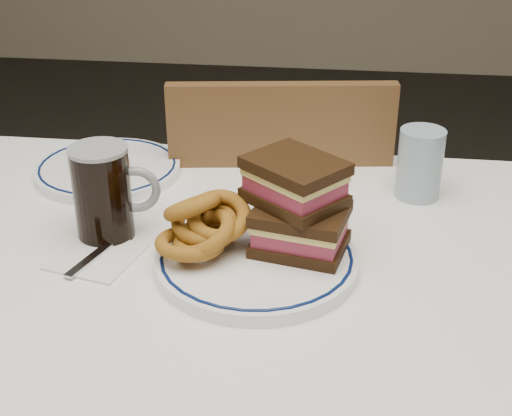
# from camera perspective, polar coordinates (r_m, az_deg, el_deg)

# --- Properties ---
(dining_table) EXTENTS (1.27, 0.87, 0.75)m
(dining_table) POSITION_cam_1_polar(r_m,az_deg,el_deg) (1.11, -6.37, -8.84)
(dining_table) COLOR white
(dining_table) RESTS_ON floor
(chair_far) EXTENTS (0.47, 0.47, 0.91)m
(chair_far) POSITION_cam_1_polar(r_m,az_deg,el_deg) (1.57, 1.64, -3.29)
(chair_far) COLOR #4C3418
(chair_far) RESTS_ON floor
(main_plate) EXTENTS (0.29, 0.29, 0.02)m
(main_plate) POSITION_cam_1_polar(r_m,az_deg,el_deg) (1.02, 0.04, -4.16)
(main_plate) COLOR white
(main_plate) RESTS_ON dining_table
(reuben_sandwich) EXTENTS (0.17, 0.16, 0.13)m
(reuben_sandwich) POSITION_cam_1_polar(r_m,az_deg,el_deg) (1.01, 3.35, 0.22)
(reuben_sandwich) COLOR black
(reuben_sandwich) RESTS_ON main_plate
(onion_rings_main) EXTENTS (0.14, 0.14, 0.12)m
(onion_rings_main) POSITION_cam_1_polar(r_m,az_deg,el_deg) (1.02, -4.30, -1.57)
(onion_rings_main) COLOR #67370D
(onion_rings_main) RESTS_ON main_plate
(ketchup_ramekin) EXTENTS (0.06, 0.06, 0.03)m
(ketchup_ramekin) POSITION_cam_1_polar(r_m,az_deg,el_deg) (1.10, -2.19, -0.15)
(ketchup_ramekin) COLOR white
(ketchup_ramekin) RESTS_ON main_plate
(beer_mug) EXTENTS (0.13, 0.09, 0.15)m
(beer_mug) POSITION_cam_1_polar(r_m,az_deg,el_deg) (1.09, -12.03, 1.26)
(beer_mug) COLOR black
(beer_mug) RESTS_ON dining_table
(water_glass) EXTENTS (0.08, 0.08, 0.12)m
(water_glass) POSITION_cam_1_polar(r_m,az_deg,el_deg) (1.23, 12.97, 3.47)
(water_glass) COLOR #8FA6B8
(water_glass) RESTS_ON dining_table
(far_plate) EXTENTS (0.26, 0.26, 0.02)m
(far_plate) POSITION_cam_1_polar(r_m,az_deg,el_deg) (1.33, -11.76, 3.11)
(far_plate) COLOR white
(far_plate) RESTS_ON dining_table
(onion_rings_far) EXTENTS (0.11, 0.10, 0.07)m
(onion_rings_far) POSITION_cam_1_polar(r_m,az_deg,el_deg) (1.31, -12.50, 3.87)
(onion_rings_far) COLOR #67370D
(onion_rings_far) RESTS_ON far_plate
(napkin_fork) EXTENTS (0.14, 0.16, 0.01)m
(napkin_fork) POSITION_cam_1_polar(r_m,az_deg,el_deg) (1.08, -12.56, -3.72)
(napkin_fork) COLOR white
(napkin_fork) RESTS_ON dining_table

